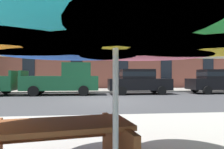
# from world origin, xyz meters

# --- Properties ---
(ground_plane) EXTENTS (120.00, 120.00, 0.00)m
(ground_plane) POSITION_xyz_m (0.00, 0.00, 0.00)
(ground_plane) COLOR #424244
(sidewalk_far) EXTENTS (56.00, 3.60, 0.12)m
(sidewalk_far) POSITION_xyz_m (0.00, 6.80, 0.06)
(sidewalk_far) COLOR #9E998E
(sidewalk_far) RESTS_ON ground
(apartment_building) EXTENTS (43.71, 12.08, 16.00)m
(apartment_building) POSITION_xyz_m (0.00, 14.99, 8.00)
(apartment_building) COLOR #934C3D
(apartment_building) RESTS_ON ground
(pickup_green_midblock) EXTENTS (5.10, 2.12, 2.20)m
(pickup_green_midblock) POSITION_xyz_m (-2.71, 3.70, 1.03)
(pickup_green_midblock) COLOR #195933
(pickup_green_midblock) RESTS_ON ground
(sedan_black) EXTENTS (4.40, 1.98, 1.78)m
(sedan_black) POSITION_xyz_m (2.51, 3.70, 0.95)
(sedan_black) COLOR black
(sedan_black) RESTS_ON ground
(sedan_black_midblock) EXTENTS (4.40, 1.98, 1.78)m
(sedan_black_midblock) POSITION_xyz_m (8.52, 3.70, 0.95)
(sedan_black_midblock) COLOR black
(sedan_black_midblock) RESTS_ON ground
(patio_umbrella) EXTENTS (4.03, 3.74, 2.23)m
(patio_umbrella) POSITION_xyz_m (-0.71, -9.00, 1.89)
(patio_umbrella) COLOR silver
(patio_umbrella) RESTS_ON ground
(picnic_table) EXTENTS (2.03, 1.80, 0.77)m
(picnic_table) POSITION_xyz_m (-1.37, -8.44, 0.49)
(picnic_table) COLOR brown
(picnic_table) RESTS_ON ground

